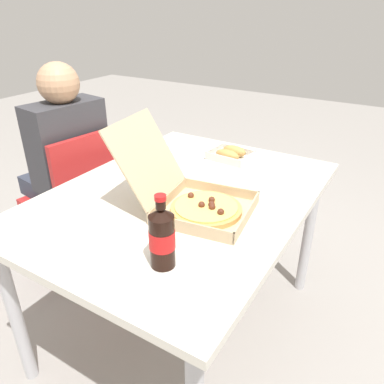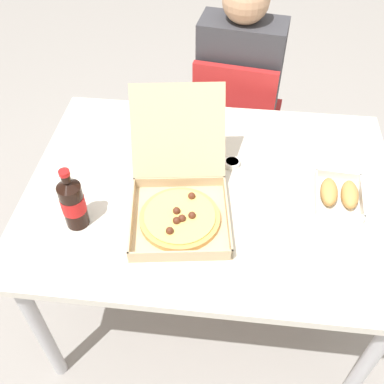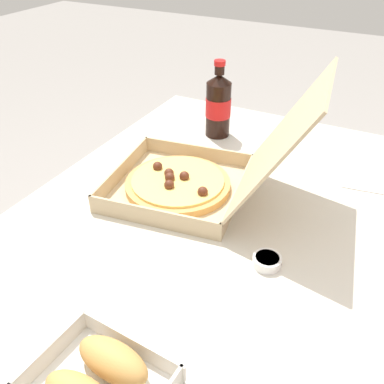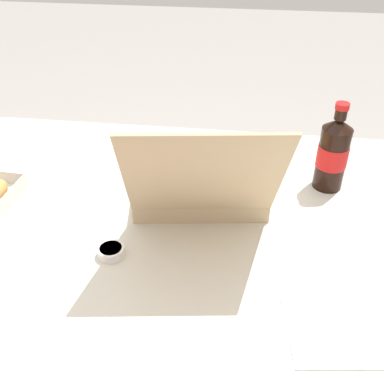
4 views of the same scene
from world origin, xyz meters
The scene contains 6 objects.
dining_table centered at (0.00, 0.00, 0.64)m, with size 1.25×0.93×0.71m.
pizza_box_open centered at (-0.09, -0.12, 0.76)m, with size 0.37×0.50×0.31m.
bread_side_box centered at (0.42, -0.01, 0.74)m, with size 0.16×0.20×0.06m.
cola_bottle centered at (-0.40, -0.20, 0.81)m, with size 0.07×0.07×0.22m.
paper_menu centered at (-0.39, 0.25, 0.72)m, with size 0.21×0.15×0.00m, color white.
dipping_sauce_cup centered at (0.06, 0.12, 0.73)m, with size 0.06×0.06×0.02m.
Camera 3 is at (0.66, 0.26, 1.29)m, focal length 39.63 mm.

